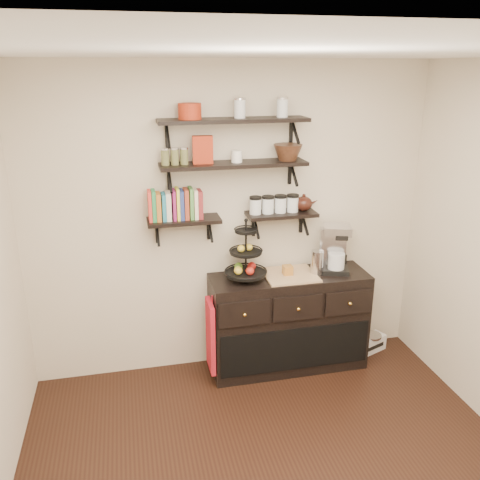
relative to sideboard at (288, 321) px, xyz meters
name	(u,v)px	position (x,y,z in m)	size (l,w,h in m)	color
ceiling	(306,53)	(-0.48, -1.51, 2.25)	(3.50, 3.50, 0.02)	white
back_wall	(231,222)	(-0.48, 0.24, 0.90)	(3.50, 0.02, 2.70)	beige
shelf_top	(233,121)	(-0.48, 0.10, 1.78)	(1.20, 0.27, 0.23)	black
shelf_mid	(234,165)	(-0.48, 0.10, 1.43)	(1.20, 0.27, 0.23)	black
shelf_low_left	(184,221)	(-0.90, 0.12, 0.98)	(0.60, 0.25, 0.23)	black
shelf_low_right	(281,215)	(-0.06, 0.12, 0.98)	(0.60, 0.25, 0.23)	black
cookbooks	(177,205)	(-0.95, 0.12, 1.11)	(0.43, 0.15, 0.26)	red
glass_canisters	(274,205)	(-0.12, 0.12, 1.06)	(0.43, 0.10, 0.13)	silver
sideboard	(288,321)	(0.00, 0.00, 0.00)	(1.40, 0.50, 0.92)	black
fruit_stand	(246,260)	(-0.39, 0.00, 0.63)	(0.36, 0.36, 0.52)	black
candle	(288,270)	(-0.02, 0.00, 0.50)	(0.08, 0.08, 0.08)	#9E6424
coffee_maker	(335,249)	(0.42, 0.03, 0.65)	(0.29, 0.29, 0.43)	black
thermal_carafe	(317,263)	(0.24, -0.02, 0.56)	(0.11, 0.11, 0.22)	silver
apron	(211,336)	(-0.73, -0.10, 0.00)	(0.04, 0.27, 0.63)	#B21316
radio	(371,342)	(0.88, 0.06, -0.37)	(0.32, 0.25, 0.17)	silver
recipe_box	(203,150)	(-0.73, 0.10, 1.56)	(0.16, 0.06, 0.22)	#9D2811
walnut_bowl	(288,152)	(-0.02, 0.10, 1.51)	(0.24, 0.24, 0.13)	black
ramekins	(237,156)	(-0.45, 0.10, 1.50)	(0.09, 0.09, 0.10)	white
teapot	(304,202)	(0.14, 0.12, 1.07)	(0.20, 0.15, 0.15)	black
red_pot	(190,111)	(-0.82, 0.10, 1.86)	(0.18, 0.18, 0.12)	#9D2811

